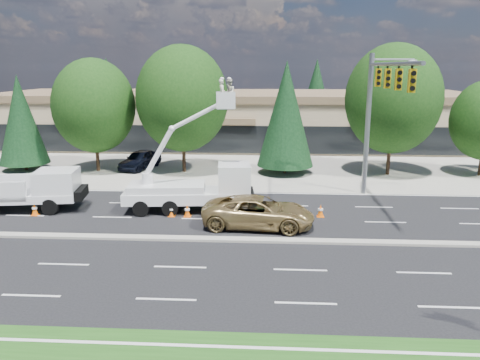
# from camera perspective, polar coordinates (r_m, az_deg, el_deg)

# --- Properties ---
(ground) EXTENTS (140.00, 140.00, 0.00)m
(ground) POSITION_cam_1_polar(r_m,az_deg,el_deg) (22.95, -5.85, -7.26)
(ground) COLOR black
(ground) RESTS_ON ground
(concrete_apron) EXTENTS (140.00, 22.00, 0.01)m
(concrete_apron) POSITION_cam_1_polar(r_m,az_deg,el_deg) (42.11, -1.60, 2.45)
(concrete_apron) COLOR gray
(concrete_apron) RESTS_ON ground
(road_median) EXTENTS (120.00, 0.55, 0.12)m
(road_median) POSITION_cam_1_polar(r_m,az_deg,el_deg) (22.93, -5.85, -7.12)
(road_median) COLOR gray
(road_median) RESTS_ON ground
(strip_mall) EXTENTS (50.40, 15.40, 5.50)m
(strip_mall) POSITION_cam_1_polar(r_m,az_deg,el_deg) (51.53, -0.68, 7.68)
(strip_mall) COLOR tan
(strip_mall) RESTS_ON ground
(tree_front_b) EXTENTS (3.85, 3.85, 7.59)m
(tree_front_b) POSITION_cam_1_polar(r_m,az_deg,el_deg) (41.30, -25.15, 6.66)
(tree_front_b) COLOR #332114
(tree_front_b) RESTS_ON ground
(tree_front_c) EXTENTS (6.39, 6.39, 8.87)m
(tree_front_c) POSITION_cam_1_polar(r_m,az_deg,el_deg) (38.72, -17.39, 8.62)
(tree_front_c) COLOR #332114
(tree_front_c) RESTS_ON ground
(tree_front_d) EXTENTS (7.11, 7.11, 9.86)m
(tree_front_d) POSITION_cam_1_polar(r_m,az_deg,el_deg) (36.82, -7.05, 9.81)
(tree_front_d) COLOR #332114
(tree_front_d) RESTS_ON ground
(tree_front_e) EXTENTS (4.38, 4.38, 8.64)m
(tree_front_e) POSITION_cam_1_polar(r_m,az_deg,el_deg) (36.36, 5.63, 7.99)
(tree_front_e) COLOR #332114
(tree_front_e) RESTS_ON ground
(tree_front_f) EXTENTS (7.17, 7.17, 9.94)m
(tree_front_f) POSITION_cam_1_polar(r_m,az_deg,el_deg) (37.45, 18.16, 9.38)
(tree_front_f) COLOR #332114
(tree_front_f) RESTS_ON ground
(tree_back_a) EXTENTS (4.77, 4.77, 9.39)m
(tree_back_a) POSITION_cam_1_polar(r_m,az_deg,el_deg) (66.80, -15.79, 10.44)
(tree_back_a) COLOR #332114
(tree_back_a) RESTS_ON ground
(tree_back_b) EXTENTS (4.74, 4.74, 9.35)m
(tree_back_b) POSITION_cam_1_polar(r_m,az_deg,el_deg) (63.69, -3.58, 10.76)
(tree_back_b) COLOR #332114
(tree_back_b) RESTS_ON ground
(tree_back_c) EXTENTS (4.65, 4.65, 9.17)m
(tree_back_c) POSITION_cam_1_polar(r_m,az_deg,el_deg) (63.57, 9.27, 10.52)
(tree_back_c) COLOR #332114
(tree_back_c) RESTS_ON ground
(tree_back_d) EXTENTS (4.46, 4.46, 8.79)m
(tree_back_d) POSITION_cam_1_polar(r_m,az_deg,el_deg) (65.89, 19.85, 9.83)
(tree_back_d) COLOR #332114
(tree_back_d) RESTS_ON ground
(signal_mast) EXTENTS (2.76, 10.16, 9.00)m
(signal_mast) POSITION_cam_1_polar(r_m,az_deg,el_deg) (29.02, 16.41, 8.93)
(signal_mast) COLOR gray
(signal_mast) RESTS_ON ground
(utility_pickup) EXTENTS (6.44, 3.20, 2.36)m
(utility_pickup) POSITION_cam_1_polar(r_m,az_deg,el_deg) (29.72, -24.08, -1.57)
(utility_pickup) COLOR white
(utility_pickup) RESTS_ON ground
(bucket_truck) EXTENTS (7.40, 2.90, 7.61)m
(bucket_truck) POSITION_cam_1_polar(r_m,az_deg,el_deg) (27.01, -5.02, -0.39)
(bucket_truck) COLOR white
(bucket_truck) RESTS_ON ground
(traffic_cone_a) EXTENTS (0.40, 0.40, 0.70)m
(traffic_cone_a) POSITION_cam_1_polar(r_m,az_deg,el_deg) (28.81, -23.75, -3.30)
(traffic_cone_a) COLOR #FF6208
(traffic_cone_a) RESTS_ON ground
(traffic_cone_b) EXTENTS (0.40, 0.40, 0.70)m
(traffic_cone_b) POSITION_cam_1_polar(r_m,az_deg,el_deg) (26.47, -8.33, -3.69)
(traffic_cone_b) COLOR #FF6208
(traffic_cone_b) RESTS_ON ground
(traffic_cone_c) EXTENTS (0.40, 0.40, 0.70)m
(traffic_cone_c) POSITION_cam_1_polar(r_m,az_deg,el_deg) (26.28, -6.45, -3.76)
(traffic_cone_c) COLOR #FF6208
(traffic_cone_c) RESTS_ON ground
(traffic_cone_d) EXTENTS (0.40, 0.40, 0.70)m
(traffic_cone_d) POSITION_cam_1_polar(r_m,az_deg,el_deg) (26.51, 9.79, -3.73)
(traffic_cone_d) COLOR #FF6208
(traffic_cone_d) RESTS_ON ground
(minivan) EXTENTS (5.97, 3.10, 1.61)m
(minivan) POSITION_cam_1_polar(r_m,az_deg,el_deg) (24.41, 2.26, -3.91)
(minivan) COLOR #997F4A
(minivan) RESTS_ON ground
(parked_car_west) EXTENTS (3.05, 4.85, 1.54)m
(parked_car_west) POSITION_cam_1_polar(r_m,az_deg,el_deg) (39.28, -12.08, 2.48)
(parked_car_west) COLOR black
(parked_car_west) RESTS_ON ground
(parked_car_east) EXTENTS (2.59, 4.62, 1.44)m
(parked_car_east) POSITION_cam_1_polar(r_m,az_deg,el_deg) (42.50, 6.60, 3.45)
(parked_car_east) COLOR black
(parked_car_east) RESTS_ON ground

